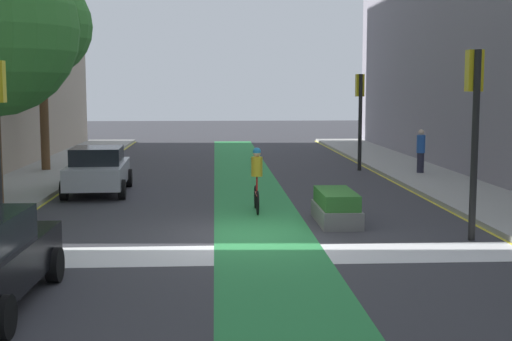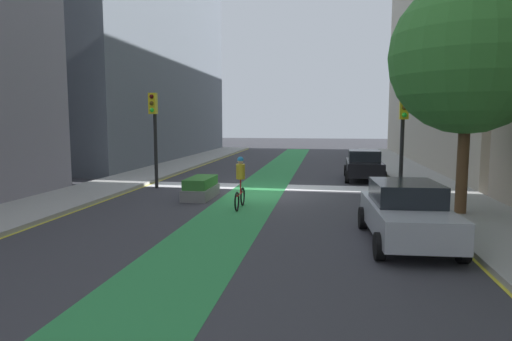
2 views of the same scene
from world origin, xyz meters
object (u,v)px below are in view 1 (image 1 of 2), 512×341
traffic_signal_near_right (474,108)px  car_silver_left_far (98,170)px  traffic_signal_far_right (360,103)px  street_tree_far (41,26)px  cyclist_in_lane (257,178)px  median_planter (336,208)px  pedestrian_sidewalk_right_a (421,151)px

traffic_signal_near_right → car_silver_left_far: 12.78m
traffic_signal_far_right → street_tree_far: size_ratio=0.52×
traffic_signal_near_right → cyclist_in_lane: (-4.78, 3.89, -2.10)m
traffic_signal_near_right → median_planter: (-2.79, 2.15, -2.67)m
street_tree_far → traffic_signal_near_right: bearing=-46.4°
traffic_signal_near_right → pedestrian_sidewalk_right_a: traffic_signal_near_right is taller
traffic_signal_far_right → cyclist_in_lane: traffic_signal_far_right is taller
car_silver_left_far → cyclist_in_lane: bearing=-37.3°
car_silver_left_far → street_tree_far: 8.46m
traffic_signal_far_right → median_planter: traffic_signal_far_right is taller
pedestrian_sidewalk_right_a → street_tree_far: bearing=172.6°
pedestrian_sidewalk_right_a → median_planter: size_ratio=0.73×
traffic_signal_near_right → cyclist_in_lane: 6.51m
median_planter → street_tree_far: bearing=131.6°
traffic_signal_far_right → cyclist_in_lane: bearing=-116.5°
traffic_signal_near_right → traffic_signal_far_right: 13.96m
pedestrian_sidewalk_right_a → street_tree_far: size_ratio=0.22×
car_silver_left_far → pedestrian_sidewalk_right_a: (12.15, 3.89, 0.24)m
cyclist_in_lane → street_tree_far: 13.74m
traffic_signal_far_right → pedestrian_sidewalk_right_a: size_ratio=2.37×
traffic_signal_far_right → car_silver_left_far: size_ratio=0.96×
car_silver_left_far → median_planter: (7.09, -5.63, -0.40)m
street_tree_far → traffic_signal_far_right: bearing=1.3°
traffic_signal_near_right → cyclist_in_lane: traffic_signal_near_right is taller
car_silver_left_far → median_planter: 9.06m
traffic_signal_far_right → street_tree_far: street_tree_far is taller
cyclist_in_lane → street_tree_far: (-8.23, 9.77, 5.05)m
median_planter → cyclist_in_lane: bearing=138.8°
traffic_signal_far_right → car_silver_left_far: traffic_signal_far_right is taller
pedestrian_sidewalk_right_a → street_tree_far: 16.19m
traffic_signal_near_right → traffic_signal_far_right: size_ratio=1.07×
traffic_signal_near_right → street_tree_far: (-13.00, 13.66, 2.95)m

